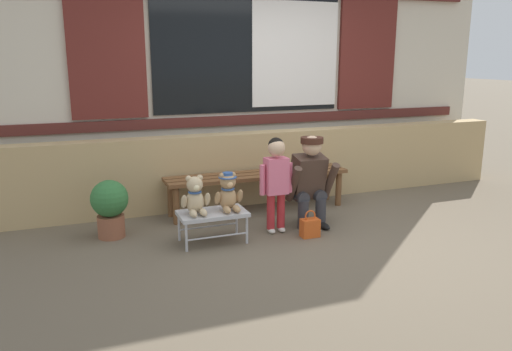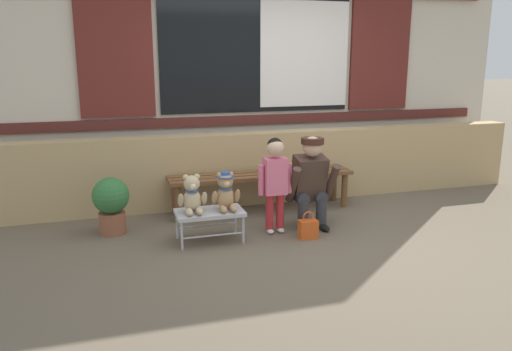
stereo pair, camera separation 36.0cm
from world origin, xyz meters
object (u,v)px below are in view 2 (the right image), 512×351
at_px(small_display_bench, 210,214).
at_px(potted_plant, 111,202).
at_px(wooden_bench_long, 261,179).
at_px(child_standing, 275,175).
at_px(teddy_bear_with_hat, 226,192).
at_px(handbag_on_ground, 308,229).
at_px(teddy_bear_plain, 192,195).
at_px(adult_crouching, 311,181).

relative_size(small_display_bench, potted_plant, 1.12).
xyz_separation_m(wooden_bench_long, child_standing, (-0.09, -0.73, 0.22)).
height_order(teddy_bear_with_hat, child_standing, child_standing).
xyz_separation_m(small_display_bench, child_standing, (0.67, 0.05, 0.33)).
relative_size(handbag_on_ground, potted_plant, 0.48).
bearing_deg(handbag_on_ground, teddy_bear_plain, 169.35).
height_order(wooden_bench_long, teddy_bear_with_hat, teddy_bear_with_hat).
relative_size(small_display_bench, adult_crouching, 0.67).
bearing_deg(teddy_bear_with_hat, handbag_on_ground, -14.98).
bearing_deg(small_display_bench, handbag_on_ground, -12.35).
height_order(wooden_bench_long, potted_plant, potted_plant).
height_order(small_display_bench, handbag_on_ground, small_display_bench).
distance_m(teddy_bear_plain, teddy_bear_with_hat, 0.32).
height_order(small_display_bench, potted_plant, potted_plant).
xyz_separation_m(adult_crouching, potted_plant, (-1.97, 0.36, -0.16)).
height_order(small_display_bench, adult_crouching, adult_crouching).
bearing_deg(small_display_bench, potted_plant, 151.26).
bearing_deg(handbag_on_ground, wooden_bench_long, 99.49).
height_order(teddy_bear_with_hat, handbag_on_ground, teddy_bear_with_hat).
bearing_deg(adult_crouching, potted_plant, 169.51).
bearing_deg(child_standing, teddy_bear_with_hat, -174.61).
relative_size(child_standing, adult_crouching, 1.01).
bearing_deg(teddy_bear_plain, adult_crouching, 5.56).
height_order(teddy_bear_plain, teddy_bear_with_hat, same).
distance_m(teddy_bear_plain, adult_crouching, 1.25).
relative_size(wooden_bench_long, potted_plant, 3.68).
bearing_deg(teddy_bear_plain, small_display_bench, -0.51).
xyz_separation_m(adult_crouching, handbag_on_ground, (-0.15, -0.32, -0.38)).
relative_size(teddy_bear_plain, handbag_on_ground, 1.34).
relative_size(teddy_bear_plain, child_standing, 0.38).
distance_m(adult_crouching, potted_plant, 2.01).
distance_m(teddy_bear_with_hat, adult_crouching, 0.93).
distance_m(teddy_bear_plain, child_standing, 0.84).
bearing_deg(wooden_bench_long, small_display_bench, -134.14).
bearing_deg(wooden_bench_long, teddy_bear_plain, -139.64).
relative_size(child_standing, handbag_on_ground, 3.52).
bearing_deg(potted_plant, teddy_bear_plain, -33.71).
relative_size(wooden_bench_long, small_display_bench, 3.28).
xyz_separation_m(small_display_bench, handbag_on_ground, (0.93, -0.20, -0.17)).
distance_m(small_display_bench, teddy_bear_plain, 0.25).
height_order(teddy_bear_with_hat, adult_crouching, adult_crouching).
xyz_separation_m(teddy_bear_plain, adult_crouching, (1.24, 0.12, 0.02)).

